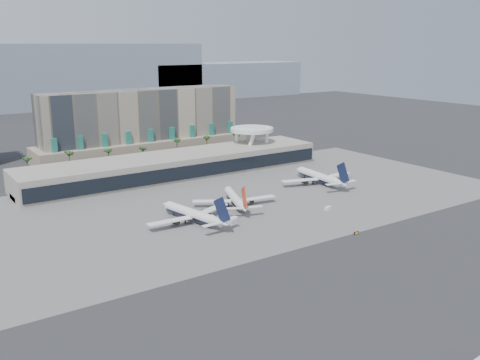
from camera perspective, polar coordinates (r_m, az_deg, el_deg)
ground at (r=207.72m, az=7.51°, el=-5.62°), size 900.00×900.00×0.00m
apron_pad at (r=249.16m, az=-0.91°, el=-2.07°), size 260.00×130.00×0.06m
mountain_ridge at (r=636.24m, az=-20.01°, el=9.88°), size 680.00×60.00×70.00m
hotel at (r=353.08m, az=-10.31°, el=5.40°), size 140.00×30.00×42.00m
terminal at (r=293.45m, az=-6.82°, el=1.67°), size 170.00×32.50×14.50m
saucer_structure at (r=324.58m, az=1.27°, el=5.14°), size 26.00×26.00×21.89m
palm_row at (r=326.56m, az=-8.61°, el=3.62°), size 157.80×2.80×13.10m
airliner_left at (r=217.43m, az=-5.08°, el=-3.61°), size 40.22×41.76×14.52m
airliner_centre at (r=237.99m, az=-0.51°, el=-2.01°), size 36.43×37.61×13.62m
airliner_right at (r=278.60m, az=8.47°, el=0.35°), size 42.35×43.75×15.10m
service_vehicle_a at (r=215.69m, az=-0.84°, el=-4.43°), size 4.87×3.72×2.14m
service_vehicle_b at (r=236.48m, az=9.37°, el=-2.99°), size 3.31×2.31×1.55m
taxiway_sign at (r=209.15m, az=12.30°, el=-5.55°), size 2.34×0.48×1.06m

